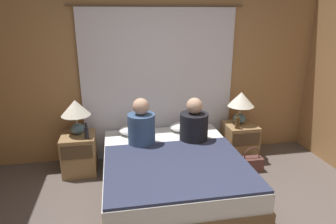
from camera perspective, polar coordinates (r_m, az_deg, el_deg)
name	(u,v)px	position (r m, az deg, el deg)	size (l,w,h in m)	color
wall_back	(158,72)	(4.30, -1.89, 7.56)	(4.78, 0.06, 2.50)	#A37547
curtain_panel	(159,85)	(4.28, -1.75, 5.14)	(2.36, 0.03, 2.16)	silver
bed	(172,173)	(3.66, 0.83, -11.62)	(1.62, 1.92, 0.46)	brown
nightstand_left	(79,153)	(4.22, -16.51, -7.57)	(0.44, 0.47, 0.53)	#937047
nightstand_right	(239,141)	(4.54, 13.42, -5.41)	(0.44, 0.47, 0.53)	#937047
lamp_left	(76,111)	(4.05, -17.18, 0.21)	(0.38, 0.38, 0.47)	slate
lamp_right	(241,102)	(4.38, 13.72, 1.86)	(0.38, 0.38, 0.47)	slate
pillow_left	(137,130)	(4.16, -5.99, -3.40)	(0.49, 0.33, 0.12)	white
pillow_right	(187,127)	(4.27, 3.59, -2.78)	(0.49, 0.33, 0.12)	white
blanket_on_bed	(178,167)	(3.29, 1.83, -10.34)	(1.56, 1.28, 0.03)	#2D334C
person_left_in_bed	(141,126)	(3.76, -5.09, -2.70)	(0.34, 0.34, 0.61)	#38517A
person_right_in_bed	(194,124)	(3.88, 4.96, -2.32)	(0.37, 0.37, 0.58)	black
beer_bottle_on_left_stand	(86,132)	(3.93, -15.27, -3.78)	(0.06, 0.06, 0.22)	black
beer_bottle_on_right_stand	(237,123)	(4.25, 13.08, -1.97)	(0.07, 0.07, 0.22)	#513819
handbag_on_floor	(251,163)	(4.29, 15.54, -9.41)	(0.30, 0.15, 0.34)	brown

